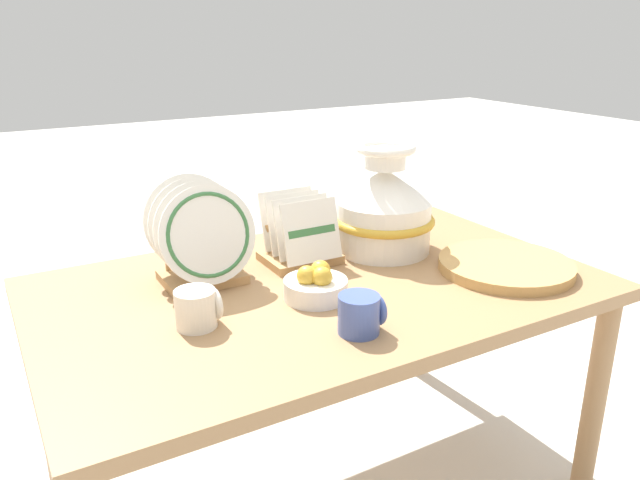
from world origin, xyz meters
The scene contains 8 objects.
display_table centered at (0.00, 0.00, 0.56)m, with size 1.34×0.83×0.62m.
ceramic_vase centered at (0.27, 0.11, 0.75)m, with size 0.28×0.28×0.30m.
dish_rack_round_plates centered at (-0.25, 0.14, 0.73)m, with size 0.23×0.20×0.25m.
dish_rack_square_plates centered at (0.02, 0.15, 0.68)m, with size 0.19×0.18×0.18m.
wicker_charger_stack centered at (0.45, -0.17, 0.64)m, with size 0.34×0.34×0.03m.
mug_cobalt_glaze centered at (-0.06, -0.26, 0.66)m, with size 0.09×0.09×0.08m.
mug_cream_glaze centered at (-0.34, -0.07, 0.66)m, with size 0.09×0.09×0.08m.
fruit_bowl centered at (-0.05, -0.07, 0.65)m, with size 0.15×0.15×0.08m.
Camera 1 is at (-0.70, -1.22, 1.22)m, focal length 35.00 mm.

